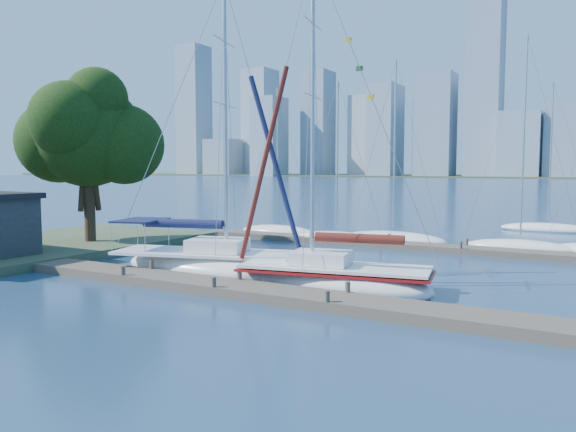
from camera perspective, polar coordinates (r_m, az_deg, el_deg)
The scene contains 12 objects.
ground at distance 23.46m, azimuth -6.20°, elevation -7.73°, with size 700.00×700.00×0.00m, color navy.
near_dock at distance 23.42m, azimuth -6.21°, elevation -7.26°, with size 26.00×2.00×0.40m, color #483F34.
far_dock at distance 36.70m, azimuth 11.29°, elevation -2.92°, with size 30.00×1.80×0.36m, color #483F34.
shore at distance 37.62m, azimuth -24.82°, elevation -2.99°, with size 12.00×22.00×0.50m, color #38472D.
tree at distance 37.46m, azimuth -19.70°, elevation 8.10°, with size 8.77×7.97×11.16m.
sailboat_navy at distance 27.39m, azimuth -8.42°, elevation -3.70°, with size 9.92×5.51×14.40m.
sailboat_maroon at distance 23.86m, azimuth 4.72°, elevation -4.73°, with size 8.95×4.35×14.53m.
bg_boat_0 at distance 43.38m, azimuth -1.07°, elevation -1.54°, with size 6.48×2.47×11.50m.
bg_boat_1 at distance 38.92m, azimuth 4.99°, elevation -2.29°, with size 6.51×2.54×11.29m.
bg_boat_2 at distance 38.85m, azimuth 10.62°, elevation -2.33°, with size 7.80×4.85×12.66m.
bg_boat_3 at distance 37.66m, azimuth 22.50°, elevation -2.88°, with size 6.68×2.46×13.45m.
bg_boat_7 at distance 50.00m, azimuth 24.88°, elevation -1.15°, with size 7.47×3.75×12.21m.
Camera 1 is at (13.48, -18.50, 5.13)m, focal length 35.00 mm.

